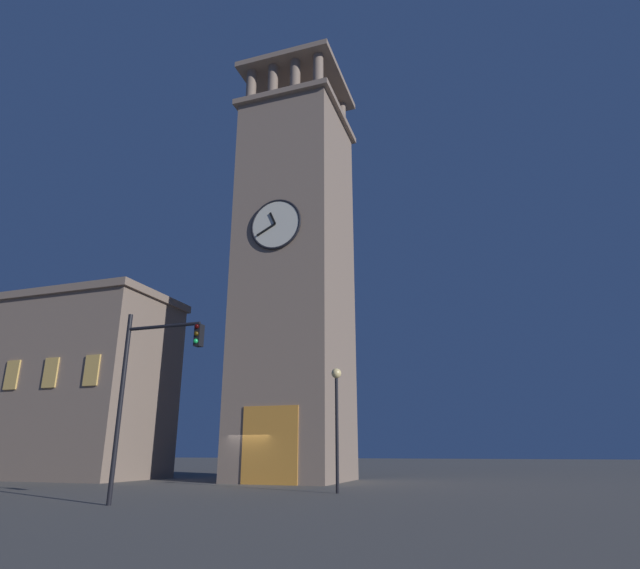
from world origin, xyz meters
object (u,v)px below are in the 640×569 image
object	(u,v)px
street_lamp	(337,404)
traffic_signal_near	(145,376)
adjacent_wing_building	(55,386)
clocktower	(295,274)

from	to	relation	value
street_lamp	traffic_signal_near	bearing A→B (deg)	56.70
traffic_signal_near	adjacent_wing_building	bearing A→B (deg)	-36.99
clocktower	adjacent_wing_building	bearing A→B (deg)	6.23
clocktower	street_lamp	world-z (taller)	clocktower
traffic_signal_near	street_lamp	size ratio (longest dim) A/B	1.23
adjacent_wing_building	street_lamp	world-z (taller)	adjacent_wing_building
clocktower	traffic_signal_near	bearing A→B (deg)	91.29
adjacent_wing_building	traffic_signal_near	bearing A→B (deg)	143.01
clocktower	traffic_signal_near	world-z (taller)	clocktower
clocktower	traffic_signal_near	size ratio (longest dim) A/B	4.77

